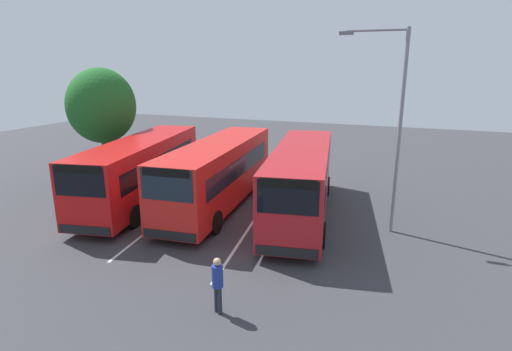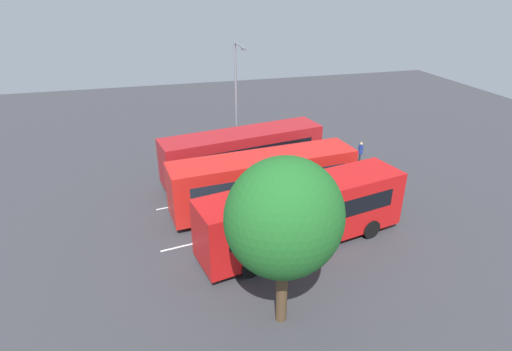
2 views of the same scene
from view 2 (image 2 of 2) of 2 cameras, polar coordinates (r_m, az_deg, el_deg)
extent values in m
plane|color=#38383D|center=(24.35, 2.06, -4.06)|extent=(66.64, 66.64, 0.00)
cube|color=red|center=(20.15, 6.66, -5.11)|extent=(10.94, 4.53, 2.89)
cube|color=black|center=(22.88, 17.95, -0.16)|extent=(0.55, 2.10, 1.21)
cube|color=black|center=(20.83, 4.95, -2.84)|extent=(8.79, 1.91, 0.93)
cube|color=black|center=(19.15, 8.62, -5.78)|extent=(8.79, 1.91, 0.93)
cube|color=black|center=(22.69, 18.15, 0.97)|extent=(0.49, 1.90, 0.32)
cube|color=black|center=(23.79, 17.36, -4.50)|extent=(0.55, 2.19, 0.36)
cylinder|color=black|center=(23.39, 12.02, -4.56)|extent=(1.05, 0.48, 1.01)
cylinder|color=black|center=(21.95, 15.69, -7.16)|extent=(1.05, 0.48, 1.01)
cylinder|color=black|center=(20.30, -3.54, -9.04)|extent=(1.05, 0.48, 1.01)
cylinder|color=black|center=(18.62, -0.64, -12.61)|extent=(1.05, 0.48, 1.01)
cube|color=red|center=(23.20, 1.10, -0.60)|extent=(10.86, 3.47, 2.89)
cube|color=#19232D|center=(25.19, 12.38, 2.89)|extent=(0.33, 2.12, 1.21)
cube|color=#19232D|center=(24.04, 0.06, 1.29)|extent=(8.93, 0.98, 0.93)
cube|color=#19232D|center=(22.08, 2.24, -1.04)|extent=(8.93, 0.98, 0.93)
cube|color=black|center=(25.02, 12.52, 3.93)|extent=(0.29, 1.93, 0.32)
cube|color=black|center=(26.02, 12.03, -1.17)|extent=(0.32, 2.21, 0.36)
cylinder|color=black|center=(26.02, 7.13, -0.94)|extent=(1.04, 0.38, 1.01)
cylinder|color=black|center=(24.27, 9.61, -3.18)|extent=(1.04, 0.38, 1.01)
cylinder|color=black|center=(23.87, -7.61, -3.54)|extent=(1.04, 0.38, 1.01)
cylinder|color=black|center=(21.94, -6.15, -6.26)|extent=(1.04, 0.38, 1.01)
cube|color=#AD191E|center=(26.87, -1.84, 3.15)|extent=(10.93, 4.29, 2.89)
cube|color=black|center=(28.98, 7.83, 6.26)|extent=(0.50, 2.10, 1.21)
cube|color=black|center=(27.74, -2.83, 4.64)|extent=(8.83, 1.69, 0.93)
cube|color=black|center=(25.74, -0.79, 2.97)|extent=(8.83, 1.69, 0.93)
cube|color=black|center=(28.83, 7.92, 7.18)|extent=(0.44, 1.91, 0.32)
cube|color=black|center=(29.70, 7.65, 2.61)|extent=(0.50, 2.20, 0.36)
cylinder|color=black|center=(29.71, 3.35, 2.67)|extent=(1.05, 0.46, 1.01)
cylinder|color=black|center=(27.90, 5.59, 1.02)|extent=(1.05, 0.46, 1.01)
cylinder|color=black|center=(27.33, -9.34, 0.25)|extent=(1.05, 0.46, 1.01)
cylinder|color=black|center=(25.35, -7.82, -1.73)|extent=(1.05, 0.46, 1.01)
cylinder|color=#232833|center=(30.29, 14.22, 2.16)|extent=(0.13, 0.13, 0.83)
cylinder|color=#232833|center=(30.43, 14.22, 2.28)|extent=(0.13, 0.13, 0.83)
cylinder|color=navy|center=(30.08, 14.37, 3.52)|extent=(0.43, 0.43, 0.66)
sphere|color=tan|center=(29.93, 14.46, 4.30)|extent=(0.22, 0.22, 0.22)
cylinder|color=gray|center=(30.07, -2.79, 10.31)|extent=(0.16, 0.16, 8.31)
cylinder|color=gray|center=(28.15, -2.37, 17.71)|extent=(0.16, 2.33, 0.10)
cube|color=slate|center=(27.05, -1.73, 17.23)|extent=(0.21, 0.56, 0.14)
cylinder|color=#4C3823|center=(16.03, 3.62, -15.43)|extent=(0.44, 0.44, 3.01)
ellipsoid|color=#1E6023|center=(14.21, 3.96, -5.95)|extent=(4.23, 3.81, 4.44)
cube|color=silver|center=(22.64, 3.62, -6.57)|extent=(13.20, 2.04, 0.01)
cube|color=silver|center=(26.12, 0.71, -1.86)|extent=(13.20, 2.04, 0.01)
camera|label=1|loc=(37.57, 24.48, 15.40)|focal=28.44mm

